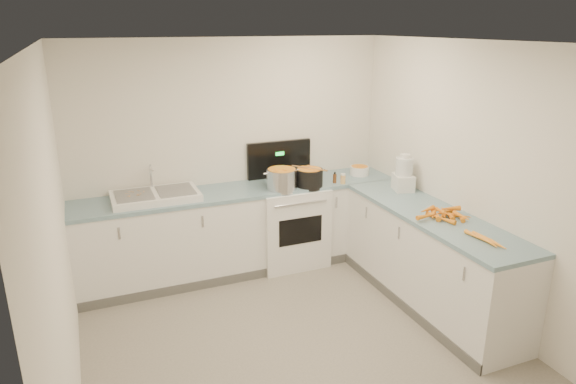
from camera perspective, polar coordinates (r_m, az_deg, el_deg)
name	(u,v)px	position (r m, az deg, el deg)	size (l,w,h in m)	color
floor	(305,353)	(4.51, 1.89, -17.42)	(3.50, 4.00, 0.00)	gray
ceiling	(309,43)	(3.67, 2.31, 16.19)	(3.50, 4.00, 0.00)	silver
wall_back	(232,155)	(5.72, -6.24, 4.16)	(3.50, 2.50, 0.00)	silver
wall_front	(503,368)	(2.45, 22.74, -17.60)	(3.50, 2.50, 0.00)	silver
wall_left	(58,250)	(3.62, -24.23, -5.91)	(4.00, 2.50, 0.00)	silver
wall_right	(486,187)	(4.88, 21.16, 0.53)	(4.00, 2.50, 0.00)	silver
counter_back	(242,229)	(5.69, -5.12, -4.16)	(3.50, 0.62, 0.94)	white
counter_right	(430,259)	(5.17, 15.46, -7.16)	(0.62, 2.20, 0.94)	white
stove	(289,223)	(5.85, 0.08, -3.41)	(0.76, 0.65, 1.36)	white
sink	(155,196)	(5.34, -14.52, -0.41)	(0.86, 0.52, 0.31)	white
steel_pot	(282,180)	(5.48, -0.70, 1.35)	(0.33, 0.33, 0.24)	silver
black_pot	(309,178)	(5.59, 2.38, 1.52)	(0.29, 0.29, 0.21)	black
wooden_spoon	(309,168)	(5.56, 2.39, 2.66)	(0.02, 0.02, 0.43)	#AD7A47
mixing_bowl	(359,171)	(6.06, 7.93, 2.37)	(0.22, 0.22, 0.10)	white
extract_bottle	(335,179)	(5.72, 5.21, 1.49)	(0.04, 0.04, 0.10)	#593319
spice_jar	(343,179)	(5.70, 6.12, 1.41)	(0.06, 0.06, 0.10)	#E5B266
food_processor	(404,175)	(5.55, 12.73, 1.87)	(0.25, 0.28, 0.39)	white
carrot_pile	(444,214)	(4.89, 16.91, -2.40)	(0.51, 0.36, 0.09)	orange
peeled_carrots	(486,240)	(4.48, 21.10, -4.95)	(0.11, 0.41, 0.04)	orange
peelings	(134,193)	(5.34, -16.78, -0.15)	(0.20, 0.18, 0.01)	tan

